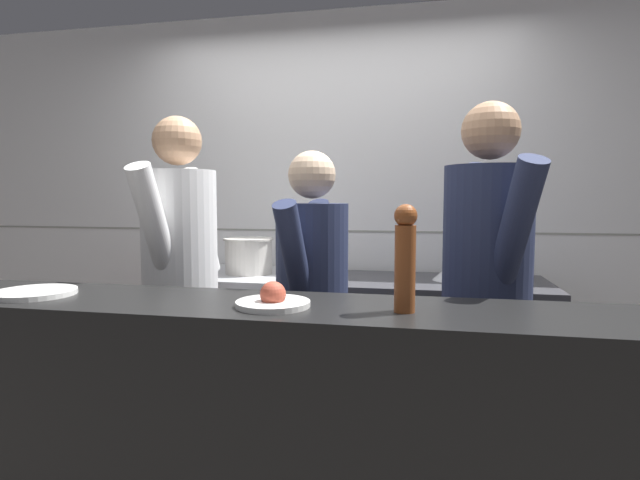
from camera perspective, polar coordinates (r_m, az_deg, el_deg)
name	(u,v)px	position (r m, az deg, el deg)	size (l,w,h in m)	color
wall_back_tiled	(335,208)	(3.39, 1.74, 3.62)	(8.00, 0.06, 2.60)	white
oven_range	(249,343)	(3.26, -8.17, -11.59)	(0.92, 0.71, 0.90)	maroon
prep_counter	(435,356)	(3.08, 13.04, -12.81)	(1.27, 0.65, 0.89)	#38383D
pass_counter	(296,461)	(1.79, -2.76, -23.88)	(3.04, 0.45, 1.03)	black
stock_pot	(249,255)	(3.12, -8.15, -1.69)	(0.31, 0.31, 0.22)	beige
mixing_bowl_steel	(453,271)	(3.01, 14.96, -3.46)	(0.24, 0.24, 0.11)	#B7BABF
plated_dish_main	(35,293)	(2.02, -29.80, -5.24)	(0.27, 0.27, 0.02)	white
plated_dish_appetiser	(273,300)	(1.58, -5.39, -6.88)	(0.23, 0.23, 0.08)	white
pepper_mill	(405,256)	(1.50, 9.70, -1.82)	(0.07, 0.07, 0.32)	brown
chef_head_cook	(180,279)	(2.52, -15.66, -4.32)	(0.37, 0.77, 1.76)	black
chef_sous	(312,309)	(2.24, -0.91, -7.90)	(0.36, 0.69, 1.57)	black
chef_line	(486,293)	(2.18, 18.46, -5.82)	(0.45, 0.76, 1.76)	black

